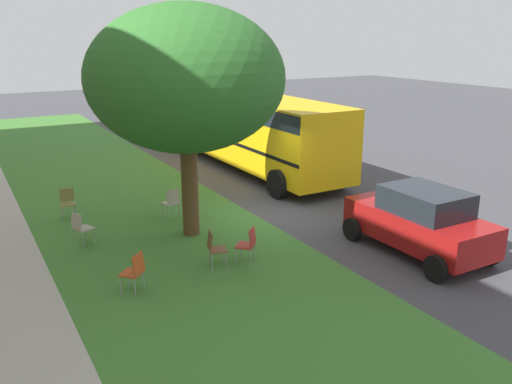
# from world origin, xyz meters

# --- Properties ---
(ground) EXTENTS (80.00, 80.00, 0.00)m
(ground) POSITION_xyz_m (0.00, 0.00, 0.00)
(ground) COLOR #424247
(grass_verge) EXTENTS (48.00, 6.00, 0.01)m
(grass_verge) POSITION_xyz_m (0.00, 3.20, 0.00)
(grass_verge) COLOR #3D752D
(grass_verge) RESTS_ON ground
(street_tree) EXTENTS (4.97, 4.97, 5.96)m
(street_tree) POSITION_xyz_m (-0.28, 2.44, 4.10)
(street_tree) COLOR brown
(street_tree) RESTS_ON ground
(chair_0) EXTENTS (0.54, 0.54, 0.88)m
(chair_0) POSITION_xyz_m (0.34, 5.19, 0.52)
(chair_0) COLOR #ADA393
(chair_0) RESTS_ON ground
(chair_1) EXTENTS (0.51, 0.52, 0.88)m
(chair_1) POSITION_xyz_m (-2.56, 2.83, 0.52)
(chair_1) COLOR brown
(chair_1) RESTS_ON ground
(chair_2) EXTENTS (0.47, 0.46, 0.88)m
(chair_2) POSITION_xyz_m (2.72, 5.05, 0.52)
(chair_2) COLOR olive
(chair_2) RESTS_ON ground
(chair_3) EXTENTS (0.47, 0.47, 0.88)m
(chair_3) POSITION_xyz_m (1.16, 2.44, 0.52)
(chair_3) COLOR #ADA393
(chair_3) RESTS_ON ground
(chair_4) EXTENTS (0.59, 0.59, 0.88)m
(chair_4) POSITION_xyz_m (-2.73, 2.05, 0.52)
(chair_4) COLOR #B7332D
(chair_4) RESTS_ON ground
(chair_5) EXTENTS (0.59, 0.59, 0.88)m
(chair_5) POSITION_xyz_m (-2.87, 4.81, 0.52)
(chair_5) COLOR #C64C1E
(chair_5) RESTS_ON ground
(parked_car) EXTENTS (3.70, 1.92, 1.65)m
(parked_car) POSITION_xyz_m (-4.25, -1.90, 0.84)
(parked_car) COLOR maroon
(parked_car) RESTS_ON ground
(school_bus) EXTENTS (10.40, 2.80, 2.88)m
(school_bus) POSITION_xyz_m (5.31, -2.57, 1.76)
(school_bus) COLOR yellow
(school_bus) RESTS_ON ground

